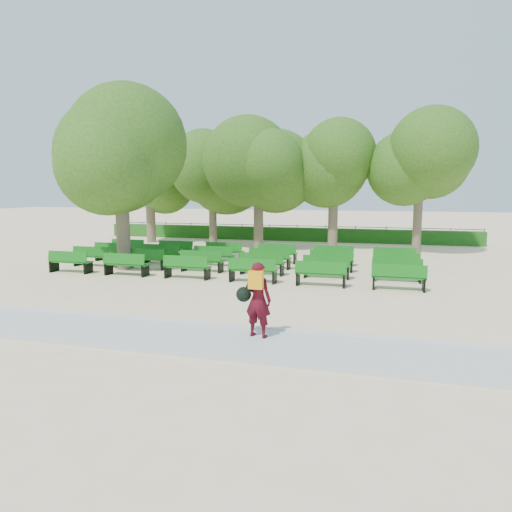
# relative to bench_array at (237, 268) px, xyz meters

# --- Properties ---
(ground) EXTENTS (120.00, 120.00, 0.00)m
(ground) POSITION_rel_bench_array_xyz_m (-0.51, -1.92, -0.10)
(ground) COLOR beige
(paving) EXTENTS (30.00, 2.20, 0.06)m
(paving) POSITION_rel_bench_array_xyz_m (-0.51, -9.32, -0.07)
(paving) COLOR beige
(paving) RESTS_ON ground
(curb) EXTENTS (30.00, 0.12, 0.10)m
(curb) POSITION_rel_bench_array_xyz_m (-0.51, -8.17, -0.05)
(curb) COLOR silver
(curb) RESTS_ON ground
(hedge) EXTENTS (26.00, 0.70, 0.90)m
(hedge) POSITION_rel_bench_array_xyz_m (-0.51, 12.08, 0.35)
(hedge) COLOR #1E5B17
(hedge) RESTS_ON ground
(fence) EXTENTS (26.00, 0.10, 1.02)m
(fence) POSITION_rel_bench_array_xyz_m (-0.51, 12.48, -0.10)
(fence) COLOR black
(fence) RESTS_ON ground
(tree_line) EXTENTS (21.80, 6.80, 7.04)m
(tree_line) POSITION_rel_bench_array_xyz_m (-0.51, 8.08, -0.10)
(tree_line) COLOR #356019
(tree_line) RESTS_ON ground
(bench_array) EXTENTS (1.90, 0.72, 1.18)m
(bench_array) POSITION_rel_bench_array_xyz_m (0.00, 0.00, 0.00)
(bench_array) COLOR #116512
(bench_array) RESTS_ON ground
(tree_among) EXTENTS (5.36, 5.36, 7.24)m
(tree_among) POSITION_rel_bench_array_xyz_m (-4.92, -1.13, 4.71)
(tree_among) COLOR brown
(tree_among) RESTS_ON ground
(person) EXTENTS (0.88, 0.57, 1.80)m
(person) POSITION_rel_bench_array_xyz_m (3.23, -8.85, 0.90)
(person) COLOR #470A14
(person) RESTS_ON ground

